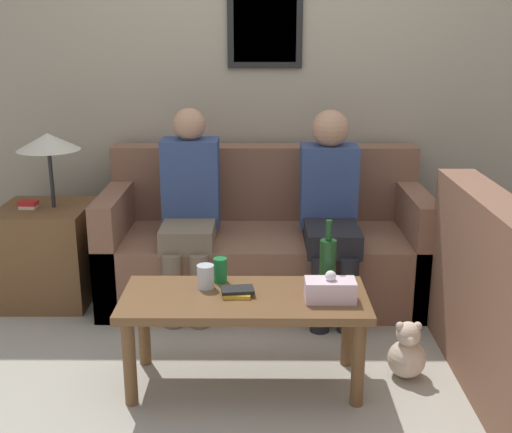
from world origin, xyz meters
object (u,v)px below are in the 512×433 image
object	(u,v)px
drinking_glass	(206,277)
person_left	(190,203)
wine_bottle	(328,261)
coffee_table	(245,309)
couch_main	(265,246)
teddy_bear	(407,353)
person_right	(330,204)

from	to	relation	value
drinking_glass	person_left	bearing A→B (deg)	100.97
wine_bottle	person_left	bearing A→B (deg)	133.08
person_left	drinking_glass	bearing A→B (deg)	-79.03
coffee_table	person_left	bearing A→B (deg)	110.80
coffee_table	wine_bottle	xyz separation A→B (m)	(0.40, 0.12, 0.19)
couch_main	coffee_table	size ratio (longest dim) A/B	1.72
person_left	coffee_table	bearing A→B (deg)	-69.20
coffee_table	person_left	xyz separation A→B (m)	(-0.35, 0.91, 0.26)
couch_main	teddy_bear	distance (m)	1.25
person_right	teddy_bear	world-z (taller)	person_right
drinking_glass	wine_bottle	bearing A→B (deg)	2.59
wine_bottle	person_right	xyz separation A→B (m)	(0.09, 0.79, 0.07)
drinking_glass	person_right	bearing A→B (deg)	50.31
coffee_table	teddy_bear	bearing A→B (deg)	4.75
couch_main	person_left	bearing A→B (deg)	-158.31
couch_main	teddy_bear	world-z (taller)	couch_main
drinking_glass	couch_main	bearing A→B (deg)	73.88
coffee_table	drinking_glass	world-z (taller)	drinking_glass
wine_bottle	drinking_glass	xyz separation A→B (m)	(-0.58, -0.03, -0.07)
wine_bottle	teddy_bear	distance (m)	0.61
drinking_glass	person_right	xyz separation A→B (m)	(0.68, 0.81, 0.13)
teddy_bear	person_right	bearing A→B (deg)	110.03
drinking_glass	person_right	distance (m)	1.07
coffee_table	person_right	distance (m)	1.06
couch_main	wine_bottle	distance (m)	1.05
drinking_glass	teddy_bear	xyz separation A→B (m)	(0.98, -0.03, -0.39)
wine_bottle	teddy_bear	world-z (taller)	wine_bottle
coffee_table	wine_bottle	world-z (taller)	wine_bottle
coffee_table	drinking_glass	xyz separation A→B (m)	(-0.19, 0.09, 0.13)
wine_bottle	teddy_bear	xyz separation A→B (m)	(0.40, -0.05, -0.46)
person_left	person_right	bearing A→B (deg)	-0.51
coffee_table	drinking_glass	bearing A→B (deg)	153.85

